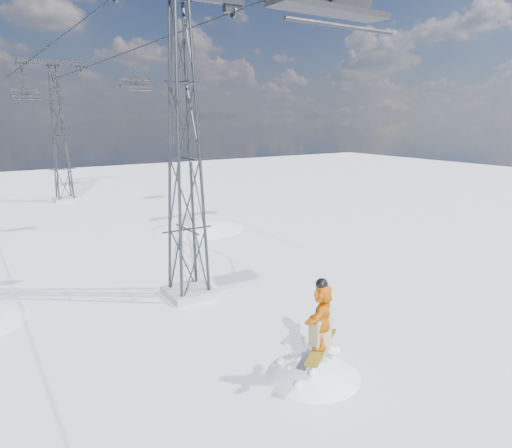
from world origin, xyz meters
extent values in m
plane|color=white|center=(0.00, 0.00, 0.00)|extent=(120.00, 120.00, 0.00)
sphere|color=white|center=(6.00, 18.00, -9.50)|extent=(20.00, 20.00, 20.00)
cube|color=#999999|center=(0.80, 8.00, 0.15)|extent=(1.80, 1.80, 0.30)
cube|color=#272A2E|center=(3.00, 8.00, 11.05)|extent=(0.80, 0.25, 0.50)
cube|color=#999999|center=(0.80, 33.00, 0.15)|extent=(1.80, 1.80, 0.30)
cube|color=#272A2E|center=(0.80, 33.00, 11.25)|extent=(5.00, 0.35, 0.35)
cube|color=#272A2E|center=(-1.40, 33.00, 11.05)|extent=(0.80, 0.25, 0.50)
cube|color=#272A2E|center=(3.00, 33.00, 11.05)|extent=(0.80, 0.25, 0.50)
cylinder|color=black|center=(-1.40, 19.50, 10.85)|extent=(0.06, 51.00, 0.06)
cylinder|color=black|center=(3.00, 19.50, 10.85)|extent=(0.06, 51.00, 0.06)
sphere|color=white|center=(1.22, 0.78, -1.75)|extent=(4.40, 4.40, 4.40)
cube|color=gold|center=(1.22, 0.48, 1.03)|extent=(1.72, 1.28, 0.27)
imported|color=orange|center=(1.22, 0.48, 1.93)|extent=(1.65, 1.35, 1.76)
cube|color=#96895D|center=(1.22, 0.48, 1.45)|extent=(0.62, 0.59, 0.81)
sphere|color=black|center=(1.22, 0.48, 2.79)|extent=(0.33, 0.33, 0.33)
cube|color=black|center=(-1.40, -2.42, 8.57)|extent=(2.07, 0.47, 0.08)
cylinder|color=black|center=(-1.40, -2.68, 8.31)|extent=(2.07, 0.06, 0.06)
cylinder|color=black|center=(3.00, 19.54, 9.81)|extent=(0.08, 0.08, 2.08)
cube|color=black|center=(3.00, 19.54, 8.77)|extent=(1.89, 0.43, 0.08)
cube|color=black|center=(3.00, 19.75, 9.05)|extent=(1.89, 0.06, 0.52)
cylinder|color=black|center=(3.00, 19.30, 8.53)|extent=(1.89, 0.06, 0.06)
cylinder|color=black|center=(3.00, 19.25, 9.10)|extent=(1.89, 0.05, 0.05)
cylinder|color=black|center=(-1.40, 33.37, 9.76)|extent=(0.08, 0.08, 2.18)
cube|color=black|center=(-1.40, 33.37, 8.67)|extent=(1.98, 0.45, 0.08)
cube|color=black|center=(-1.40, 33.59, 8.97)|extent=(1.98, 0.06, 0.54)
cylinder|color=black|center=(-1.40, 33.12, 8.42)|extent=(1.98, 0.06, 0.06)
cylinder|color=black|center=(-1.40, 33.07, 9.02)|extent=(1.98, 0.05, 0.05)
cylinder|color=black|center=(-1.40, 32.31, 9.71)|extent=(0.08, 0.08, 2.29)
cube|color=black|center=(-1.40, 32.31, 8.56)|extent=(2.08, 0.47, 0.08)
cube|color=black|center=(-1.40, 32.54, 8.87)|extent=(2.08, 0.06, 0.57)
cylinder|color=black|center=(-1.40, 32.05, 8.30)|extent=(2.08, 0.06, 0.06)
cylinder|color=black|center=(-1.40, 32.00, 8.93)|extent=(2.08, 0.05, 0.05)
camera|label=1|loc=(-6.29, -7.94, 7.03)|focal=32.00mm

